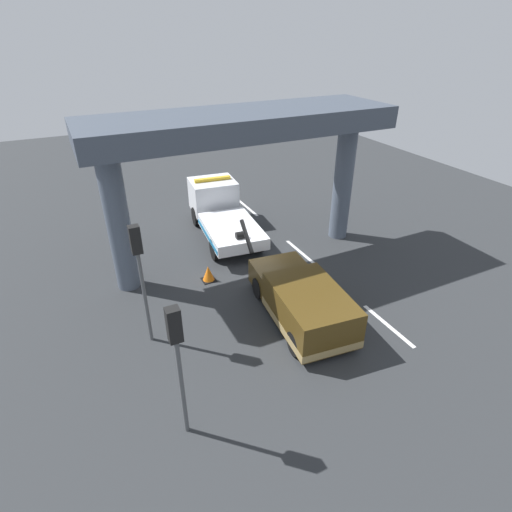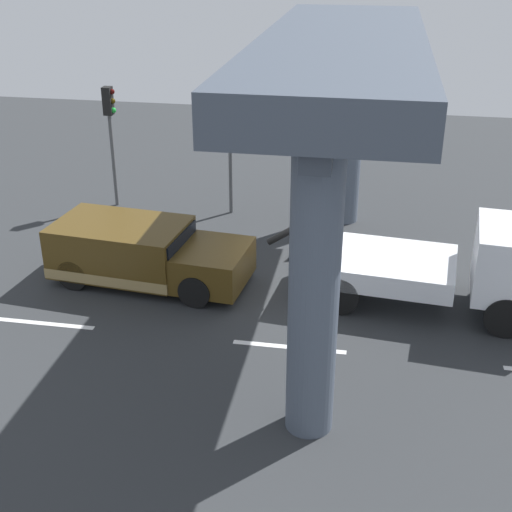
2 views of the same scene
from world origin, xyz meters
name	(u,v)px [view 1 (image 1 of 2)]	position (x,y,z in m)	size (l,w,h in m)	color
ground_plane	(251,266)	(0.00, 0.00, -0.05)	(60.00, 40.00, 0.10)	#2D3033
lane_stripe_west	(388,325)	(-6.00, -2.62, 0.00)	(2.60, 0.16, 0.01)	silver
lane_stripe_mid	(301,252)	(0.00, -2.62, 0.00)	(2.60, 0.16, 0.01)	silver
lane_stripe_east	(248,208)	(6.00, -2.62, 0.00)	(2.60, 0.16, 0.01)	silver
tow_truck_white	(221,210)	(3.78, -0.08, 1.20)	(7.34, 2.99, 2.46)	white
towed_van_green	(302,302)	(-4.33, 0.01, 0.78)	(5.39, 2.69, 1.58)	#4C3814
overpass_structure	(242,139)	(0.73, 0.00, 5.47)	(3.60, 12.49, 6.52)	#4C5666
traffic_light_near	(176,346)	(-6.98, 5.21, 2.95)	(0.39, 0.32, 4.03)	#515456
traffic_light_far	(139,260)	(-2.98, 5.21, 3.14)	(0.39, 0.32, 4.31)	#515456
traffic_cone_orange	(208,274)	(-0.35, 2.15, 0.32)	(0.57, 0.57, 0.67)	orange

